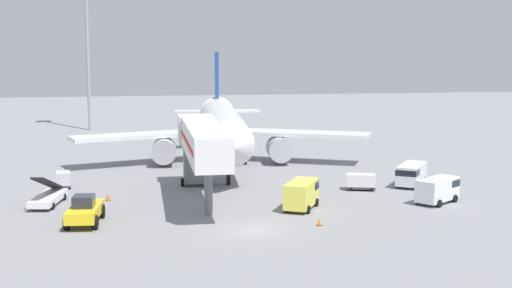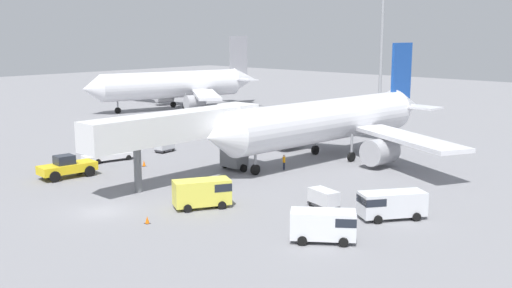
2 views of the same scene
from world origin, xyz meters
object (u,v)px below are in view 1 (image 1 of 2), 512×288
(airplane_at_gate, at_px, (222,128))
(safety_cone_bravo, at_px, (108,197))
(service_van_far_left, at_px, (438,189))
(pushback_tug, at_px, (85,210))
(service_van_mid_right, at_px, (302,193))
(belt_loader_truck, at_px, (48,196))
(ground_crew_worker_foreground, at_px, (229,170))
(service_van_outer_right, at_px, (411,174))
(safety_cone_alpha, at_px, (319,222))
(baggage_cart_rear_right, at_px, (361,181))
(jet_bridge, at_px, (202,142))
(baggage_cart_near_left, at_px, (63,179))

(airplane_at_gate, distance_m, safety_cone_bravo, 21.65)
(safety_cone_bravo, bearing_deg, service_van_far_left, -11.57)
(pushback_tug, height_order, service_van_mid_right, service_van_mid_right)
(belt_loader_truck, bearing_deg, pushback_tug, -64.08)
(service_van_mid_right, bearing_deg, ground_crew_worker_foreground, 105.46)
(service_van_outer_right, relative_size, safety_cone_alpha, 9.30)
(baggage_cart_rear_right, bearing_deg, safety_cone_bravo, -178.50)
(jet_bridge, bearing_deg, belt_loader_truck, 179.05)
(jet_bridge, xyz_separation_m, pushback_tug, (-9.92, -7.24, -4.19))
(belt_loader_truck, height_order, safety_cone_bravo, belt_loader_truck)
(service_van_far_left, bearing_deg, baggage_cart_rear_right, 127.36)
(baggage_cart_rear_right, xyz_separation_m, baggage_cart_near_left, (-28.49, 5.85, 0.01))
(service_van_far_left, xyz_separation_m, safety_cone_bravo, (-28.95, 5.92, -0.94))
(airplane_at_gate, height_order, service_van_mid_right, airplane_at_gate)
(service_van_far_left, distance_m, safety_cone_alpha, 13.86)
(baggage_cart_rear_right, relative_size, ground_crew_worker_foreground, 1.84)
(pushback_tug, bearing_deg, safety_cone_bravo, 80.04)
(pushback_tug, xyz_separation_m, ground_crew_worker_foreground, (13.72, 17.64, -0.21))
(safety_cone_alpha, bearing_deg, service_van_mid_right, 90.26)
(belt_loader_truck, height_order, baggage_cart_rear_right, belt_loader_truck)
(belt_loader_truck, height_order, ground_crew_worker_foreground, belt_loader_truck)
(safety_cone_alpha, bearing_deg, service_van_outer_right, 46.75)
(belt_loader_truck, bearing_deg, service_van_far_left, -8.32)
(belt_loader_truck, relative_size, safety_cone_alpha, 10.93)
(baggage_cart_rear_right, bearing_deg, safety_cone_alpha, -120.49)
(service_van_outer_right, bearing_deg, safety_cone_alpha, -133.25)
(airplane_at_gate, xyz_separation_m, belt_loader_truck, (-17.58, -18.16, -3.66))
(service_van_mid_right, height_order, safety_cone_alpha, service_van_mid_right)
(belt_loader_truck, distance_m, baggage_cart_rear_right, 29.09)
(ground_crew_worker_foreground, height_order, safety_cone_alpha, ground_crew_worker_foreground)
(pushback_tug, height_order, service_van_far_left, pushback_tug)
(airplane_at_gate, distance_m, jet_bridge, 18.84)
(service_van_outer_right, bearing_deg, safety_cone_bravo, -176.42)
(pushback_tug, relative_size, service_van_mid_right, 1.15)
(service_van_mid_right, xyz_separation_m, baggage_cart_near_left, (-21.04, 12.59, -0.48))
(airplane_at_gate, bearing_deg, baggage_cart_rear_right, -55.34)
(belt_loader_truck, bearing_deg, ground_crew_worker_foreground, 30.39)
(belt_loader_truck, xyz_separation_m, service_van_outer_right, (34.63, 2.79, 0.48))
(jet_bridge, distance_m, pushback_tug, 12.98)
(airplane_at_gate, relative_size, service_van_far_left, 7.47)
(baggage_cart_rear_right, bearing_deg, pushback_tug, -160.42)
(service_van_outer_right, distance_m, safety_cone_alpha, 19.01)
(baggage_cart_rear_right, height_order, baggage_cart_near_left, baggage_cart_near_left)
(service_van_mid_right, bearing_deg, service_van_far_left, 0.87)
(belt_loader_truck, xyz_separation_m, safety_cone_alpha, (21.62, -11.04, -0.47))
(jet_bridge, distance_m, service_van_far_left, 21.42)
(jet_bridge, height_order, baggage_cart_near_left, jet_bridge)
(service_van_outer_right, height_order, safety_cone_alpha, service_van_outer_right)
(airplane_at_gate, relative_size, pushback_tug, 6.16)
(belt_loader_truck, bearing_deg, service_van_outer_right, 4.61)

